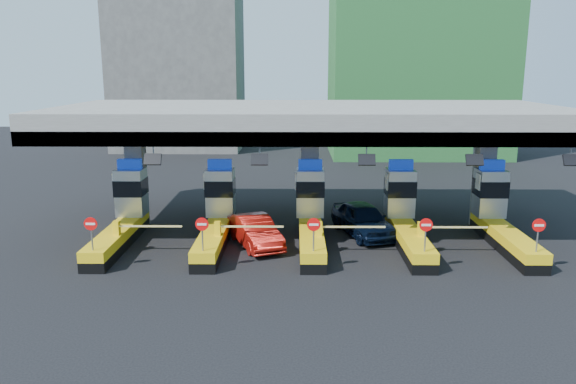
{
  "coord_description": "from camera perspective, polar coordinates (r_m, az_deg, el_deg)",
  "views": [
    {
      "loc": [
        -0.86,
        -28.73,
        9.06
      ],
      "look_at": [
        -1.2,
        0.0,
        2.71
      ],
      "focal_mm": 35.0,
      "sensor_mm": 36.0,
      "label": 1
    }
  ],
  "objects": [
    {
      "name": "bg_building_concrete",
      "position": [
        66.05,
        -11.05,
        12.19
      ],
      "size": [
        14.0,
        10.0,
        18.0
      ],
      "primitive_type": "cube",
      "color": "#4C4C49",
      "rests_on": "ground"
    },
    {
      "name": "ground",
      "position": [
        30.14,
        2.3,
        -5.04
      ],
      "size": [
        120.0,
        120.0,
        0.0
      ],
      "primitive_type": "plane",
      "color": "black",
      "rests_on": "ground"
    },
    {
      "name": "toll_lane_far_left",
      "position": [
        31.36,
        -16.29,
        -2.19
      ],
      "size": [
        4.43,
        8.0,
        4.16
      ],
      "color": "black",
      "rests_on": "ground"
    },
    {
      "name": "toll_lane_right",
      "position": [
        30.57,
        11.73,
        -2.32
      ],
      "size": [
        4.43,
        8.0,
        4.16
      ],
      "color": "black",
      "rests_on": "ground"
    },
    {
      "name": "toll_lane_center",
      "position": [
        30.01,
        2.31,
        -2.34
      ],
      "size": [
        4.43,
        8.0,
        4.16
      ],
      "color": "black",
      "rests_on": "ground"
    },
    {
      "name": "red_car",
      "position": [
        29.21,
        -3.38,
        -4.02
      ],
      "size": [
        3.39,
        5.04,
        1.57
      ],
      "primitive_type": "imported",
      "rotation": [
        0.0,
        0.0,
        0.4
      ],
      "color": "#97110B",
      "rests_on": "ground"
    },
    {
      "name": "bg_building_scaffold",
      "position": [
        62.27,
        13.16,
        16.7
      ],
      "size": [
        18.0,
        12.0,
        28.0
      ],
      "primitive_type": "cube",
      "color": "#1E5926",
      "rests_on": "ground"
    },
    {
      "name": "toll_lane_left",
      "position": [
        30.29,
        -7.2,
        -2.29
      ],
      "size": [
        4.43,
        8.0,
        4.16
      ],
      "color": "black",
      "rests_on": "ground"
    },
    {
      "name": "toll_canopy",
      "position": [
        31.75,
        2.25,
        7.16
      ],
      "size": [
        28.0,
        12.09,
        7.0
      ],
      "color": "slate",
      "rests_on": "ground"
    },
    {
      "name": "toll_lane_far_right",
      "position": [
        31.91,
        20.58,
        -2.25
      ],
      "size": [
        4.43,
        8.0,
        4.16
      ],
      "color": "black",
      "rests_on": "ground"
    },
    {
      "name": "van",
      "position": [
        31.29,
        7.62,
        -2.76
      ],
      "size": [
        3.63,
        5.7,
        1.81
      ],
      "primitive_type": "imported",
      "rotation": [
        0.0,
        0.0,
        0.31
      ],
      "color": "black",
      "rests_on": "ground"
    }
  ]
}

